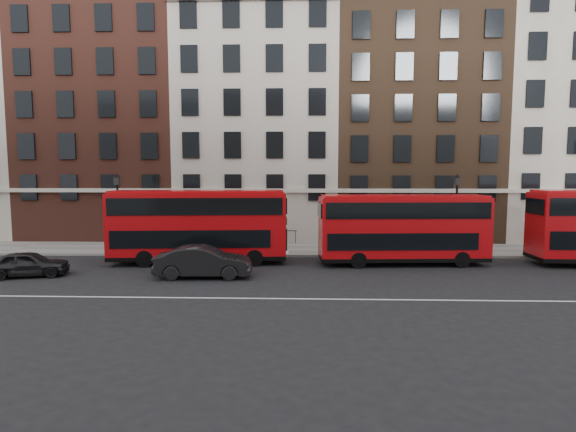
{
  "coord_description": "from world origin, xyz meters",
  "views": [
    {
      "loc": [
        3.77,
        -21.31,
        5.52
      ],
      "look_at": [
        2.88,
        5.0,
        3.0
      ],
      "focal_mm": 28.0,
      "sensor_mm": 36.0,
      "label": 1
    }
  ],
  "objects_px": {
    "bus_c": "(402,227)",
    "car_front": "(204,262)",
    "bus_b": "(198,224)",
    "car_rear": "(28,264)"
  },
  "relations": [
    {
      "from": "bus_c",
      "to": "car_front",
      "type": "xyz_separation_m",
      "value": [
        -11.24,
        -3.79,
        -1.43
      ]
    },
    {
      "from": "car_front",
      "to": "bus_c",
      "type": "bearing_deg",
      "value": -74.53
    },
    {
      "from": "bus_c",
      "to": "car_front",
      "type": "distance_m",
      "value": 11.95
    },
    {
      "from": "bus_b",
      "to": "car_rear",
      "type": "bearing_deg",
      "value": -159.3
    },
    {
      "from": "bus_b",
      "to": "car_front",
      "type": "xyz_separation_m",
      "value": [
        1.14,
        -3.79,
        -1.56
      ]
    },
    {
      "from": "bus_b",
      "to": "car_rear",
      "type": "xyz_separation_m",
      "value": [
        -8.29,
        -3.91,
        -1.71
      ]
    },
    {
      "from": "bus_c",
      "to": "bus_b",
      "type": "bearing_deg",
      "value": 176.21
    },
    {
      "from": "bus_b",
      "to": "bus_c",
      "type": "bearing_deg",
      "value": -4.58
    },
    {
      "from": "bus_b",
      "to": "car_front",
      "type": "bearing_deg",
      "value": -77.77
    },
    {
      "from": "car_rear",
      "to": "car_front",
      "type": "height_order",
      "value": "car_front"
    }
  ]
}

